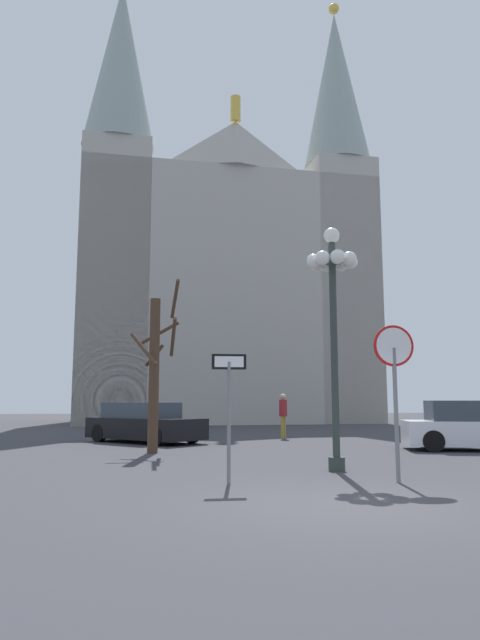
{
  "coord_description": "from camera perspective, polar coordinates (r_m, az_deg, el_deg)",
  "views": [
    {
      "loc": [
        -2.62,
        -8.43,
        1.52
      ],
      "look_at": [
        0.3,
        16.33,
        5.02
      ],
      "focal_mm": 32.16,
      "sensor_mm": 36.0,
      "label": 1
    }
  ],
  "objects": [
    {
      "name": "bare_tree",
      "position": [
        17.19,
        -8.43,
        -4.76
      ],
      "size": [
        1.48,
        1.5,
        5.08
      ],
      "color": "#473323",
      "rests_on": "ground"
    },
    {
      "name": "ground_plane",
      "position": [
        8.96,
        10.91,
        -17.61
      ],
      "size": [
        120.0,
        120.0,
        0.0
      ],
      "primitive_type": "plane",
      "color": "#38383D"
    },
    {
      "name": "stop_sign",
      "position": [
        11.34,
        15.12,
        -4.9
      ],
      "size": [
        0.79,
        0.08,
        2.95
      ],
      "color": "slate",
      "rests_on": "ground"
    },
    {
      "name": "street_lamp",
      "position": [
        13.06,
        9.23,
        2.24
      ],
      "size": [
        1.19,
        1.19,
        5.43
      ],
      "color": "#2D3833",
      "rests_on": "ground"
    },
    {
      "name": "pedestrian_walking",
      "position": [
        23.34,
        4.32,
        -9.03
      ],
      "size": [
        0.32,
        0.32,
        1.78
      ],
      "color": "olive",
      "rests_on": "ground"
    },
    {
      "name": "parked_car_far_black",
      "position": [
        21.49,
        -9.52,
        -10.13
      ],
      "size": [
        4.54,
        4.56,
        1.44
      ],
      "color": "black",
      "rests_on": "ground"
    },
    {
      "name": "parked_car_near_white",
      "position": [
        19.28,
        22.37,
        -9.82
      ],
      "size": [
        4.66,
        2.76,
        1.51
      ],
      "color": "silver",
      "rests_on": "ground"
    },
    {
      "name": "cathedral",
      "position": [
        41.36,
        -1.45,
        4.45
      ],
      "size": [
        20.89,
        12.69,
        31.27
      ],
      "color": "#ADA89E",
      "rests_on": "ground"
    },
    {
      "name": "one_way_arrow_sign",
      "position": [
        10.78,
        -1.11,
        -7.89
      ],
      "size": [
        0.66,
        0.07,
        2.38
      ],
      "color": "slate",
      "rests_on": "ground"
    }
  ]
}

